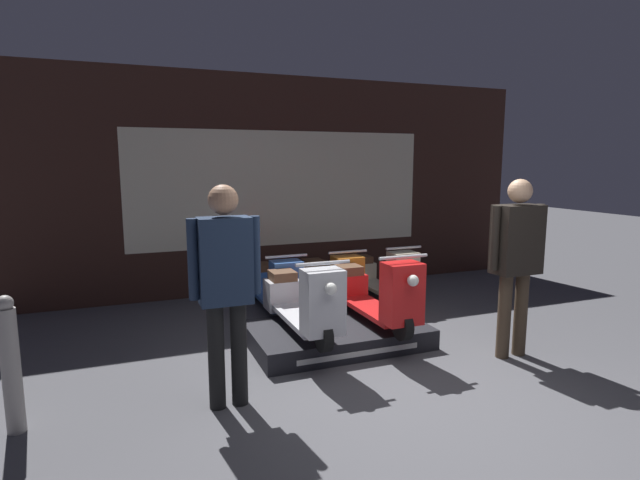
% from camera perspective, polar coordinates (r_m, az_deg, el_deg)
% --- Properties ---
extents(ground_plane, '(30.00, 30.00, 0.00)m').
position_cam_1_polar(ground_plane, '(4.35, 12.57, -17.88)').
color(ground_plane, '#4C4C51').
extents(shop_wall_back, '(8.20, 0.09, 3.20)m').
position_cam_1_polar(shop_wall_back, '(7.57, -4.40, 6.27)').
color(shop_wall_back, '#331E19').
rests_on(shop_wall_back, ground_plane).
extents(display_platform, '(1.85, 1.11, 0.21)m').
position_cam_1_polar(display_platform, '(5.46, 1.96, -10.75)').
color(display_platform, black).
rests_on(display_platform, ground_plane).
extents(scooter_display_left, '(0.52, 1.66, 0.84)m').
position_cam_1_polar(scooter_display_left, '(5.14, -2.08, -7.03)').
color(scooter_display_left, black).
rests_on(scooter_display_left, display_platform).
extents(scooter_display_right, '(0.52, 1.66, 0.84)m').
position_cam_1_polar(scooter_display_right, '(5.46, 6.25, -6.11)').
color(scooter_display_right, black).
rests_on(scooter_display_right, display_platform).
extents(scooter_backrow_0, '(0.52, 1.66, 0.84)m').
position_cam_1_polar(scooter_backrow_0, '(6.64, -5.33, -5.30)').
color(scooter_backrow_0, black).
rests_on(scooter_backrow_0, ground_plane).
extents(scooter_backrow_1, '(0.52, 1.66, 0.84)m').
position_cam_1_polar(scooter_backrow_1, '(6.90, 1.15, -4.72)').
color(scooter_backrow_1, black).
rests_on(scooter_backrow_1, ground_plane).
extents(scooter_backrow_2, '(0.52, 1.66, 0.84)m').
position_cam_1_polar(scooter_backrow_2, '(7.24, 7.09, -4.13)').
color(scooter_backrow_2, black).
rests_on(scooter_backrow_2, ground_plane).
extents(person_left_browsing, '(0.56, 0.23, 1.78)m').
position_cam_1_polar(person_left_browsing, '(3.95, -10.75, -4.41)').
color(person_left_browsing, black).
rests_on(person_left_browsing, ground_plane).
extents(person_right_browsing, '(0.62, 0.26, 1.78)m').
position_cam_1_polar(person_right_browsing, '(5.26, 21.53, -1.25)').
color(person_right_browsing, '#473828').
rests_on(person_right_browsing, ground_plane).
extents(street_bollard, '(0.13, 0.13, 1.02)m').
position_cam_1_polar(street_bollard, '(4.28, -31.86, -12.06)').
color(street_bollard, gray).
rests_on(street_bollard, ground_plane).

